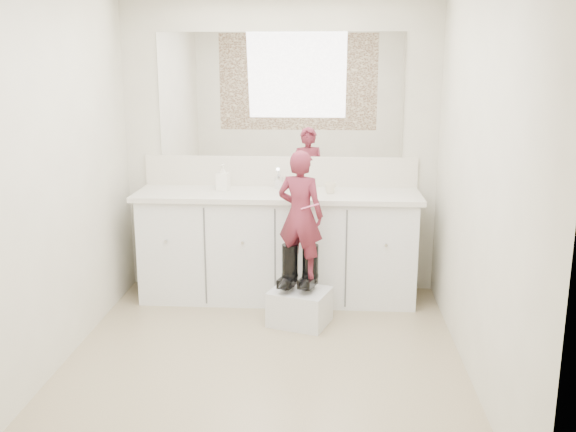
{
  "coord_description": "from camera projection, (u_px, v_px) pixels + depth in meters",
  "views": [
    {
      "loc": [
        0.41,
        -3.8,
        1.92
      ],
      "look_at": [
        0.12,
        0.72,
        0.82
      ],
      "focal_mm": 40.0,
      "sensor_mm": 36.0,
      "label": 1
    }
  ],
  "objects": [
    {
      "name": "faucet",
      "position": [
        279.0,
        182.0,
        5.27
      ],
      "size": [
        0.08,
        0.08,
        0.1
      ],
      "primitive_type": "cylinder",
      "color": "silver",
      "rests_on": "countertop"
    },
    {
      "name": "wall_front",
      "position": [
        219.0,
        255.0,
        2.42
      ],
      "size": [
        2.6,
        0.0,
        2.6
      ],
      "primitive_type": "plane",
      "rotation": [
        -1.57,
        0.0,
        0.0
      ],
      "color": "beige",
      "rests_on": "floor"
    },
    {
      "name": "floor",
      "position": [
        263.0,
        364.0,
        4.16
      ],
      "size": [
        3.0,
        3.0,
        0.0
      ],
      "primitive_type": "plane",
      "color": "#8A755A",
      "rests_on": "ground"
    },
    {
      "name": "mirror",
      "position": [
        280.0,
        95.0,
        5.22
      ],
      "size": [
        2.0,
        0.02,
        1.0
      ],
      "primitive_type": "cube",
      "color": "white",
      "rests_on": "wall_back"
    },
    {
      "name": "cup",
      "position": [
        330.0,
        188.0,
        5.08
      ],
      "size": [
        0.09,
        0.09,
        0.09
      ],
      "primitive_type": "imported",
      "rotation": [
        0.0,
        0.0,
        0.0
      ],
      "color": "beige",
      "rests_on": "countertop"
    },
    {
      "name": "boot_left",
      "position": [
        290.0,
        267.0,
        4.73
      ],
      "size": [
        0.19,
        0.26,
        0.34
      ],
      "primitive_type": null,
      "rotation": [
        0.0,
        0.0,
        -0.32
      ],
      "color": "black",
      "rests_on": "step_stool"
    },
    {
      "name": "dot_panel",
      "position": [
        217.0,
        136.0,
        2.33
      ],
      "size": [
        2.0,
        0.01,
        1.2
      ],
      "primitive_type": "cube",
      "color": "#472819",
      "rests_on": "wall_front"
    },
    {
      "name": "backsplash",
      "position": [
        280.0,
        171.0,
        5.36
      ],
      "size": [
        2.28,
        0.03,
        0.25
      ],
      "primitive_type": "cube",
      "color": "beige",
      "rests_on": "countertop"
    },
    {
      "name": "wall_back",
      "position": [
        280.0,
        149.0,
        5.33
      ],
      "size": [
        2.6,
        0.0,
        2.6
      ],
      "primitive_type": "plane",
      "rotation": [
        1.57,
        0.0,
        0.0
      ],
      "color": "beige",
      "rests_on": "floor"
    },
    {
      "name": "toothbrush",
      "position": [
        310.0,
        206.0,
        4.53
      ],
      "size": [
        0.13,
        0.05,
        0.06
      ],
      "primitive_type": "cylinder",
      "rotation": [
        0.0,
        1.22,
        -0.32
      ],
      "color": "#F55F93",
      "rests_on": "toddler"
    },
    {
      "name": "countertop",
      "position": [
        278.0,
        195.0,
        5.13
      ],
      "size": [
        2.28,
        0.58,
        0.04
      ],
      "primitive_type": "cube",
      "color": "beige",
      "rests_on": "vanity_cabinet"
    },
    {
      "name": "step_stool",
      "position": [
        300.0,
        307.0,
        4.77
      ],
      "size": [
        0.5,
        0.46,
        0.26
      ],
      "primitive_type": "cube",
      "rotation": [
        0.0,
        0.0,
        -0.32
      ],
      "color": "silver",
      "rests_on": "floor"
    },
    {
      "name": "toddler",
      "position": [
        300.0,
        215.0,
        4.63
      ],
      "size": [
        0.4,
        0.32,
        0.94
      ],
      "primitive_type": "imported",
      "rotation": [
        0.0,
        0.0,
        2.82
      ],
      "color": "#A4324C",
      "rests_on": "step_stool"
    },
    {
      "name": "soap_bottle",
      "position": [
        223.0,
        177.0,
        5.19
      ],
      "size": [
        0.11,
        0.11,
        0.21
      ],
      "primitive_type": "imported",
      "rotation": [
        0.0,
        0.0,
        -0.14
      ],
      "color": "white",
      "rests_on": "countertop"
    },
    {
      "name": "boot_right",
      "position": [
        310.0,
        267.0,
        4.72
      ],
      "size": [
        0.19,
        0.26,
        0.34
      ],
      "primitive_type": null,
      "rotation": [
        0.0,
        0.0,
        -0.32
      ],
      "color": "black",
      "rests_on": "step_stool"
    },
    {
      "name": "vanity_cabinet",
      "position": [
        278.0,
        248.0,
        5.25
      ],
      "size": [
        2.2,
        0.55,
        0.85
      ],
      "primitive_type": "cube",
      "color": "silver",
      "rests_on": "floor"
    },
    {
      "name": "wall_left",
      "position": [
        52.0,
        180.0,
        3.96
      ],
      "size": [
        0.0,
        3.0,
        3.0
      ],
      "primitive_type": "plane",
      "rotation": [
        1.57,
        0.0,
        1.57
      ],
      "color": "beige",
      "rests_on": "floor"
    },
    {
      "name": "wall_right",
      "position": [
        479.0,
        185.0,
        3.8
      ],
      "size": [
        0.0,
        3.0,
        3.0
      ],
      "primitive_type": "plane",
      "rotation": [
        1.57,
        0.0,
        -1.57
      ],
      "color": "beige",
      "rests_on": "floor"
    }
  ]
}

